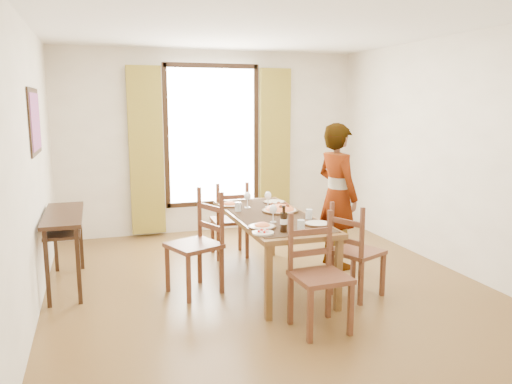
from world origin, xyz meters
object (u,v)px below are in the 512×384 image
object	(u,v)px
console_table	(64,224)
dining_table	(271,221)
man	(337,196)
pasta_platter	(280,207)

from	to	relation	value
console_table	dining_table	world-z (taller)	console_table
man	console_table	bearing A→B (deg)	72.14
dining_table	man	xyz separation A→B (m)	(0.93, 0.29, 0.17)
console_table	pasta_platter	bearing A→B (deg)	-11.45
console_table	man	bearing A→B (deg)	-4.91
console_table	dining_table	distance (m)	2.18
console_table	dining_table	size ratio (longest dim) A/B	0.62
man	pasta_platter	size ratio (longest dim) A/B	4.27
console_table	man	size ratio (longest dim) A/B	0.70
console_table	pasta_platter	distance (m)	2.30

